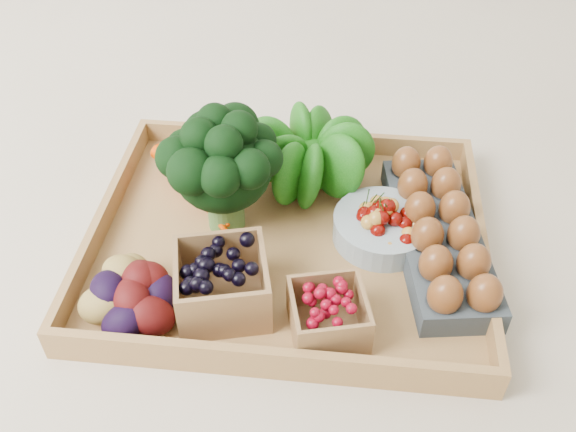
# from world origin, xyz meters

# --- Properties ---
(ground) EXTENTS (4.00, 4.00, 0.00)m
(ground) POSITION_xyz_m (0.00, 0.00, 0.00)
(ground) COLOR beige
(ground) RESTS_ON ground
(tray) EXTENTS (0.55, 0.45, 0.01)m
(tray) POSITION_xyz_m (0.00, 0.00, 0.01)
(tray) COLOR #AC7F48
(tray) RESTS_ON ground
(carrots) EXTENTS (0.18, 0.13, 0.04)m
(carrots) POSITION_xyz_m (-0.15, 0.07, 0.04)
(carrots) COLOR #D73C00
(carrots) RESTS_ON tray
(lettuce) EXTENTS (0.13, 0.13, 0.13)m
(lettuce) POSITION_xyz_m (0.02, 0.13, 0.08)
(lettuce) COLOR #0D4B0B
(lettuce) RESTS_ON tray
(broccoli) EXTENTS (0.18, 0.18, 0.14)m
(broccoli) POSITION_xyz_m (-0.09, 0.02, 0.08)
(broccoli) COLOR black
(broccoli) RESTS_ON tray
(cherry_bowl) EXTENTS (0.14, 0.14, 0.04)m
(cherry_bowl) POSITION_xyz_m (0.13, 0.02, 0.03)
(cherry_bowl) COLOR #8C9EA5
(cherry_bowl) RESTS_ON tray
(egg_carton) EXTENTS (0.16, 0.32, 0.04)m
(egg_carton) POSITION_xyz_m (0.21, 0.01, 0.03)
(egg_carton) COLOR #384148
(egg_carton) RESTS_ON tray
(potatoes) EXTENTS (0.15, 0.15, 0.09)m
(potatoes) POSITION_xyz_m (-0.19, -0.14, 0.06)
(potatoes) COLOR #3A0909
(potatoes) RESTS_ON tray
(punnet_blackberry) EXTENTS (0.14, 0.14, 0.08)m
(punnet_blackberry) POSITION_xyz_m (-0.07, -0.13, 0.05)
(punnet_blackberry) COLOR black
(punnet_blackberry) RESTS_ON tray
(punnet_raspberry) EXTENTS (0.11, 0.11, 0.06)m
(punnet_raspberry) POSITION_xyz_m (0.07, -0.16, 0.05)
(punnet_raspberry) COLOR maroon
(punnet_raspberry) RESTS_ON tray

